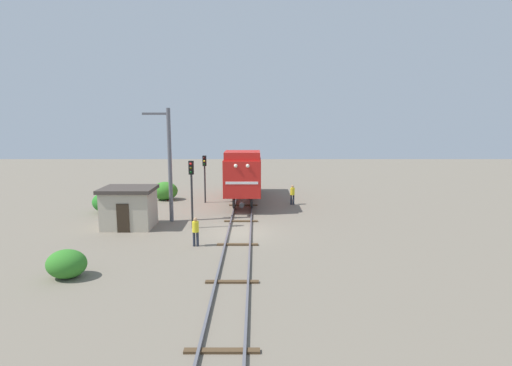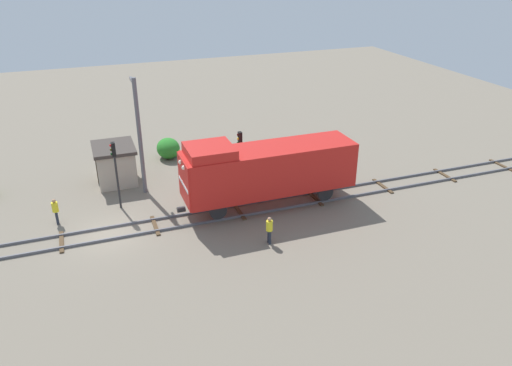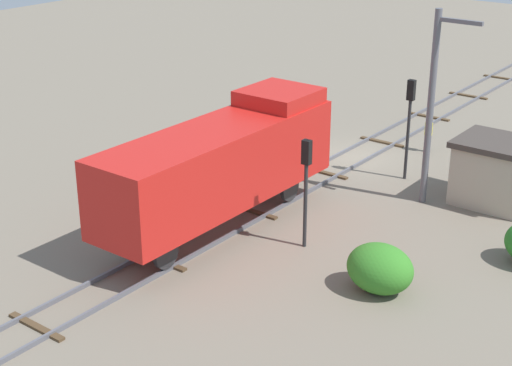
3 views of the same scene
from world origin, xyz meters
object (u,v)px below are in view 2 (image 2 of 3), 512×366
at_px(worker_near_track, 55,209).
at_px(worker_by_signal, 269,228).
at_px(traffic_signal_mid, 240,149).
at_px(relay_hut, 115,164).
at_px(traffic_signal_near, 115,163).
at_px(catenary_mast, 139,134).
at_px(locomotive, 266,168).

height_order(worker_near_track, worker_by_signal, same).
distance_m(traffic_signal_mid, relay_hut, 9.21).
bearing_deg(traffic_signal_mid, traffic_signal_near, -88.63).
bearing_deg(catenary_mast, locomotive, 54.50).
distance_m(worker_near_track, worker_by_signal, 13.20).
distance_m(traffic_signal_near, catenary_mast, 2.88).
bearing_deg(catenary_mast, worker_near_track, -65.24).
relative_size(worker_by_signal, relay_hut, 0.49).
bearing_deg(traffic_signal_near, traffic_signal_mid, 91.37).
distance_m(worker_by_signal, relay_hut, 13.80).
height_order(worker_by_signal, catenary_mast, catenary_mast).
xyz_separation_m(worker_by_signal, catenary_mast, (-9.26, -5.66, 3.27)).
xyz_separation_m(traffic_signal_mid, worker_near_track, (1.00, -12.24, -1.89)).
bearing_deg(worker_near_track, worker_by_signal, 88.87).
bearing_deg(relay_hut, worker_by_signal, 31.96).
height_order(traffic_signal_near, catenary_mast, catenary_mast).
distance_m(traffic_signal_near, relay_hut, 4.65).
distance_m(traffic_signal_mid, catenary_mast, 6.82).
relative_size(traffic_signal_mid, worker_by_signal, 2.44).
relative_size(locomotive, worker_by_signal, 6.82).
xyz_separation_m(locomotive, worker_by_signal, (4.20, -1.44, -1.78)).
bearing_deg(relay_hut, traffic_signal_mid, 63.19).
bearing_deg(locomotive, worker_by_signal, -18.92).
xyz_separation_m(worker_by_signal, relay_hut, (-11.70, -7.30, 0.40)).
relative_size(traffic_signal_near, worker_near_track, 2.68).
xyz_separation_m(catenary_mast, relay_hut, (-2.44, -1.64, -2.87)).
xyz_separation_m(locomotive, worker_near_track, (-2.40, -12.87, -1.78)).
bearing_deg(traffic_signal_near, relay_hut, 176.76).
xyz_separation_m(traffic_signal_near, relay_hut, (-4.30, 0.24, -1.76)).
distance_m(traffic_signal_mid, worker_near_track, 12.43).
bearing_deg(relay_hut, catenary_mast, 33.97).
bearing_deg(worker_by_signal, traffic_signal_mid, -153.30).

